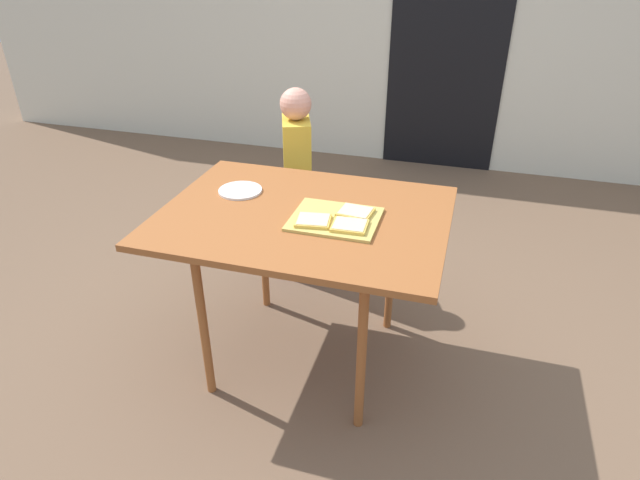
{
  "coord_description": "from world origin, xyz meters",
  "views": [
    {
      "loc": [
        0.61,
        -1.83,
        1.73
      ],
      "look_at": [
        0.07,
        0.0,
        0.64
      ],
      "focal_mm": 30.13,
      "sensor_mm": 36.0,
      "label": 1
    }
  ],
  "objects_px": {
    "pizza_slice_near_right": "(350,225)",
    "pizza_slice_far_right": "(355,212)",
    "cutting_board": "(335,219)",
    "dining_table": "(304,227)",
    "pizza_slice_near_left": "(313,221)",
    "plate_white_left": "(240,190)",
    "child_left": "(297,175)"
  },
  "relations": [
    {
      "from": "child_left",
      "to": "pizza_slice_near_left",
      "type": "bearing_deg",
      "value": -66.95
    },
    {
      "from": "pizza_slice_near_left",
      "to": "cutting_board",
      "type": "bearing_deg",
      "value": 40.29
    },
    {
      "from": "cutting_board",
      "to": "pizza_slice_far_right",
      "type": "bearing_deg",
      "value": 39.52
    },
    {
      "from": "pizza_slice_near_left",
      "to": "plate_white_left",
      "type": "distance_m",
      "value": 0.45
    },
    {
      "from": "cutting_board",
      "to": "pizza_slice_near_right",
      "type": "bearing_deg",
      "value": -39.11
    },
    {
      "from": "pizza_slice_near_right",
      "to": "child_left",
      "type": "relative_size",
      "value": 0.13
    },
    {
      "from": "pizza_slice_near_left",
      "to": "plate_white_left",
      "type": "xyz_separation_m",
      "value": [
        -0.4,
        0.21,
        -0.01
      ]
    },
    {
      "from": "pizza_slice_near_right",
      "to": "pizza_slice_far_right",
      "type": "relative_size",
      "value": 0.96
    },
    {
      "from": "cutting_board",
      "to": "pizza_slice_far_right",
      "type": "height_order",
      "value": "pizza_slice_far_right"
    },
    {
      "from": "cutting_board",
      "to": "child_left",
      "type": "xyz_separation_m",
      "value": [
        -0.4,
        0.7,
        -0.15
      ]
    },
    {
      "from": "dining_table",
      "to": "child_left",
      "type": "bearing_deg",
      "value": 110.87
    },
    {
      "from": "plate_white_left",
      "to": "pizza_slice_near_left",
      "type": "bearing_deg",
      "value": -27.49
    },
    {
      "from": "dining_table",
      "to": "plate_white_left",
      "type": "relative_size",
      "value": 6.08
    },
    {
      "from": "pizza_slice_near_left",
      "to": "child_left",
      "type": "relative_size",
      "value": 0.14
    },
    {
      "from": "pizza_slice_near_right",
      "to": "child_left",
      "type": "bearing_deg",
      "value": 121.6
    },
    {
      "from": "pizza_slice_near_right",
      "to": "plate_white_left",
      "type": "distance_m",
      "value": 0.58
    },
    {
      "from": "dining_table",
      "to": "pizza_slice_near_left",
      "type": "height_order",
      "value": "pizza_slice_near_left"
    },
    {
      "from": "plate_white_left",
      "to": "child_left",
      "type": "bearing_deg",
      "value": 82.65
    },
    {
      "from": "cutting_board",
      "to": "pizza_slice_near_left",
      "type": "height_order",
      "value": "pizza_slice_near_left"
    },
    {
      "from": "dining_table",
      "to": "cutting_board",
      "type": "distance_m",
      "value": 0.15
    },
    {
      "from": "pizza_slice_near_right",
      "to": "child_left",
      "type": "xyz_separation_m",
      "value": [
        -0.47,
        0.76,
        -0.16
      ]
    },
    {
      "from": "dining_table",
      "to": "pizza_slice_far_right",
      "type": "distance_m",
      "value": 0.22
    },
    {
      "from": "dining_table",
      "to": "pizza_slice_near_left",
      "type": "distance_m",
      "value": 0.13
    },
    {
      "from": "pizza_slice_near_left",
      "to": "child_left",
      "type": "bearing_deg",
      "value": 113.05
    },
    {
      "from": "pizza_slice_near_right",
      "to": "pizza_slice_far_right",
      "type": "xyz_separation_m",
      "value": [
        -0.01,
        0.12,
        0.0
      ]
    },
    {
      "from": "dining_table",
      "to": "pizza_slice_near_left",
      "type": "xyz_separation_m",
      "value": [
        0.07,
        -0.08,
        0.08
      ]
    },
    {
      "from": "plate_white_left",
      "to": "child_left",
      "type": "xyz_separation_m",
      "value": [
        0.07,
        0.56,
        -0.15
      ]
    },
    {
      "from": "dining_table",
      "to": "plate_white_left",
      "type": "distance_m",
      "value": 0.36
    },
    {
      "from": "dining_table",
      "to": "child_left",
      "type": "height_order",
      "value": "child_left"
    },
    {
      "from": "pizza_slice_far_right",
      "to": "child_left",
      "type": "relative_size",
      "value": 0.13
    },
    {
      "from": "cutting_board",
      "to": "child_left",
      "type": "bearing_deg",
      "value": 119.38
    },
    {
      "from": "pizza_slice_near_right",
      "to": "pizza_slice_near_left",
      "type": "bearing_deg",
      "value": -179.81
    }
  ]
}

